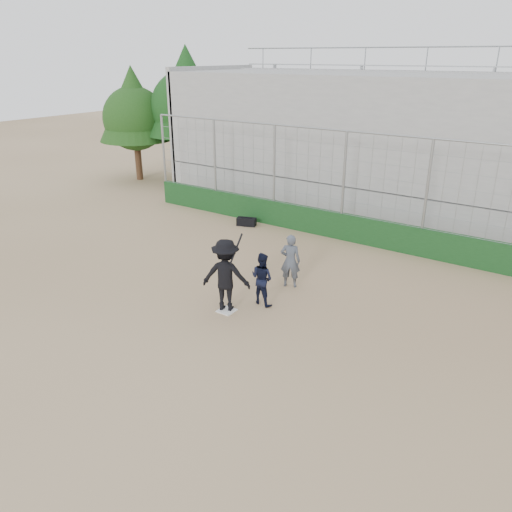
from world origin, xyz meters
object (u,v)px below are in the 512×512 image
Objects in this scene: equipment_bag at (246,222)px; umpire at (290,263)px; catcher_crouched at (262,287)px; batter_at_plate at (226,275)px.

umpire is at bearing -41.59° from equipment_bag.
catcher_crouched is 1.44m from umpire.
equipment_bag is (-4.42, 3.92, -0.57)m from umpire.
umpire reaches higher than catcher_crouched.
equipment_bag is at bearing 129.22° from catcher_crouched.
umpire is (0.06, 1.42, 0.22)m from catcher_crouched.
batter_at_plate is at bearing 51.27° from umpire.
umpire is (0.67, 2.23, -0.27)m from batter_at_plate.
batter_at_plate is 2.34m from umpire.
batter_at_plate is 2.56× the size of equipment_bag.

